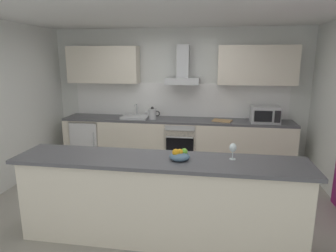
{
  "coord_description": "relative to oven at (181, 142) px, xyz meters",
  "views": [
    {
      "loc": [
        0.71,
        -3.78,
        2.02
      ],
      "look_at": [
        0.04,
        0.42,
        1.05
      ],
      "focal_mm": 31.41,
      "sensor_mm": 36.0,
      "label": 1
    }
  ],
  "objects": [
    {
      "name": "oven",
      "position": [
        0.0,
        0.0,
        0.0
      ],
      "size": [
        0.6,
        0.62,
        0.8
      ],
      "color": "slate",
      "rests_on": "ground"
    },
    {
      "name": "backsplash_tile",
      "position": [
        -0.11,
        0.33,
        0.77
      ],
      "size": [
        4.21,
        0.02,
        0.66
      ],
      "primitive_type": "cube",
      "color": "white"
    },
    {
      "name": "kettle",
      "position": [
        -0.56,
        -0.03,
        0.55
      ],
      "size": [
        0.29,
        0.15,
        0.24
      ],
      "color": "#B7BABC",
      "rests_on": "counter_back"
    },
    {
      "name": "counter_back",
      "position": [
        -0.11,
        0.03,
        -0.01
      ],
      "size": [
        4.36,
        0.6,
        0.9
      ],
      "color": "beige",
      "rests_on": "ground"
    },
    {
      "name": "wine_glass",
      "position": [
        0.81,
        -2.35,
        0.64
      ],
      "size": [
        0.08,
        0.08,
        0.18
      ],
      "color": "silver",
      "rests_on": "counter_island"
    },
    {
      "name": "range_hood",
      "position": [
        0.0,
        0.13,
        1.33
      ],
      "size": [
        0.62,
        0.45,
        0.72
      ],
      "color": "#B7BABC"
    },
    {
      "name": "ceiling",
      "position": [
        -0.11,
        -1.64,
        2.15
      ],
      "size": [
        5.95,
        4.96,
        0.02
      ],
      "primitive_type": "cube",
      "color": "white"
    },
    {
      "name": "upper_cabinets",
      "position": [
        -0.11,
        0.18,
        1.45
      ],
      "size": [
        4.3,
        0.32,
        0.7
      ],
      "color": "beige"
    },
    {
      "name": "sink",
      "position": [
        -0.91,
        0.01,
        0.47
      ],
      "size": [
        0.5,
        0.4,
        0.26
      ],
      "color": "silver",
      "rests_on": "counter_back"
    },
    {
      "name": "refrigerator",
      "position": [
        -1.87,
        -0.0,
        -0.03
      ],
      "size": [
        0.58,
        0.6,
        0.85
      ],
      "color": "white",
      "rests_on": "ground"
    },
    {
      "name": "microwave",
      "position": [
        1.51,
        -0.03,
        0.59
      ],
      "size": [
        0.5,
        0.38,
        0.3
      ],
      "color": "#B7BABC",
      "rests_on": "counter_back"
    },
    {
      "name": "wall_back",
      "position": [
        -0.11,
        0.41,
        0.84
      ],
      "size": [
        5.95,
        0.12,
        2.6
      ],
      "primitive_type": "cube",
      "color": "silver",
      "rests_on": "ground"
    },
    {
      "name": "counter_island",
      "position": [
        0.03,
        -2.46,
        0.03
      ],
      "size": [
        3.19,
        0.64,
        0.97
      ],
      "color": "beige",
      "rests_on": "ground"
    },
    {
      "name": "fruit_bowl",
      "position": [
        0.25,
        -2.45,
        0.56
      ],
      "size": [
        0.22,
        0.22,
        0.13
      ],
      "color": "slate",
      "rests_on": "counter_island"
    },
    {
      "name": "chopping_board",
      "position": [
        0.75,
        -0.02,
        0.45
      ],
      "size": [
        0.39,
        0.3,
        0.02
      ],
      "primitive_type": "cube",
      "rotation": [
        0.0,
        0.0,
        -0.27
      ],
      "color": "tan",
      "rests_on": "counter_back"
    },
    {
      "name": "ground",
      "position": [
        -0.11,
        -1.64,
        -0.47
      ],
      "size": [
        5.95,
        4.96,
        0.02
      ],
      "primitive_type": "cube",
      "color": "gray"
    }
  ]
}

